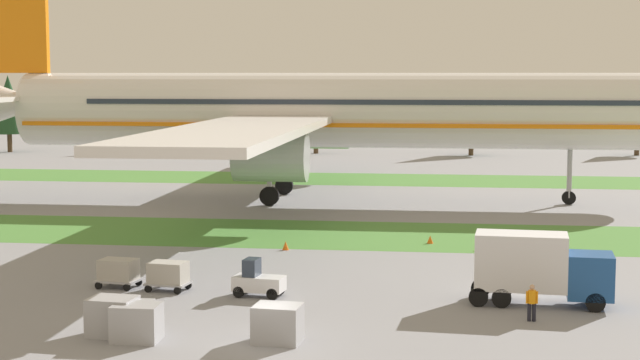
{
  "coord_description": "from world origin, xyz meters",
  "views": [
    {
      "loc": [
        7.4,
        -40.15,
        11.43
      ],
      "look_at": [
        -1.37,
        28.18,
        4.0
      ],
      "focal_mm": 54.9,
      "sensor_mm": 36.0,
      "label": 1
    }
  ],
  "objects_px": {
    "cargo_dolly_lead": "(168,274)",
    "uld_container_1": "(128,319)",
    "uld_container_3": "(278,324)",
    "taxiway_marker_1": "(430,239)",
    "airliner": "(302,110)",
    "cargo_dolly_second": "(118,271)",
    "ground_crew_marshaller": "(496,273)",
    "taxiway_marker_0": "(480,246)",
    "uld_container_0": "(113,317)",
    "taxiway_marker_2": "(286,246)",
    "baggage_tug": "(258,281)",
    "catering_truck": "(540,266)",
    "ground_crew_loader": "(532,301)",
    "uld_container_2": "(137,322)"
  },
  "relations": [
    {
      "from": "ground_crew_marshaller",
      "to": "taxiway_marker_1",
      "type": "height_order",
      "value": "ground_crew_marshaller"
    },
    {
      "from": "taxiway_marker_2",
      "to": "cargo_dolly_lead",
      "type": "bearing_deg",
      "value": -108.29
    },
    {
      "from": "ground_crew_loader",
      "to": "uld_container_2",
      "type": "bearing_deg",
      "value": 15.88
    },
    {
      "from": "cargo_dolly_second",
      "to": "uld_container_1",
      "type": "distance_m",
      "value": 10.1
    },
    {
      "from": "airliner",
      "to": "uld_container_3",
      "type": "xyz_separation_m",
      "value": [
        5.93,
        -47.38,
        -7.43
      ]
    },
    {
      "from": "uld_container_0",
      "to": "uld_container_3",
      "type": "xyz_separation_m",
      "value": [
        7.4,
        -0.17,
        -0.03
      ]
    },
    {
      "from": "airliner",
      "to": "taxiway_marker_1",
      "type": "xyz_separation_m",
      "value": [
        12.02,
        -21.66,
        -7.98
      ]
    },
    {
      "from": "baggage_tug",
      "to": "catering_truck",
      "type": "height_order",
      "value": "catering_truck"
    },
    {
      "from": "uld_container_3",
      "to": "taxiway_marker_1",
      "type": "height_order",
      "value": "uld_container_3"
    },
    {
      "from": "catering_truck",
      "to": "taxiway_marker_2",
      "type": "height_order",
      "value": "catering_truck"
    },
    {
      "from": "airliner",
      "to": "cargo_dolly_second",
      "type": "bearing_deg",
      "value": -6.91
    },
    {
      "from": "uld_container_0",
      "to": "taxiway_marker_0",
      "type": "height_order",
      "value": "uld_container_0"
    },
    {
      "from": "baggage_tug",
      "to": "cargo_dolly_lead",
      "type": "height_order",
      "value": "baggage_tug"
    },
    {
      "from": "cargo_dolly_second",
      "to": "uld_container_1",
      "type": "xyz_separation_m",
      "value": [
        3.68,
        -9.41,
        -0.16
      ]
    },
    {
      "from": "taxiway_marker_0",
      "to": "ground_crew_marshaller",
      "type": "bearing_deg",
      "value": -87.86
    },
    {
      "from": "airliner",
      "to": "catering_truck",
      "type": "relative_size",
      "value": 11.46
    },
    {
      "from": "cargo_dolly_lead",
      "to": "ground_crew_marshaller",
      "type": "xyz_separation_m",
      "value": [
        17.3,
        2.21,
        0.03
      ]
    },
    {
      "from": "cargo_dolly_second",
      "to": "uld_container_0",
      "type": "bearing_deg",
      "value": 25.61
    },
    {
      "from": "ground_crew_loader",
      "to": "taxiway_marker_1",
      "type": "bearing_deg",
      "value": -78.43
    },
    {
      "from": "catering_truck",
      "to": "ground_crew_marshaller",
      "type": "height_order",
      "value": "catering_truck"
    },
    {
      "from": "uld_container_2",
      "to": "taxiway_marker_0",
      "type": "bearing_deg",
      "value": 57.25
    },
    {
      "from": "uld_container_0",
      "to": "uld_container_2",
      "type": "distance_m",
      "value": 1.49
    },
    {
      "from": "uld_container_3",
      "to": "ground_crew_marshaller",
      "type": "bearing_deg",
      "value": 49.33
    },
    {
      "from": "taxiway_marker_0",
      "to": "taxiway_marker_1",
      "type": "xyz_separation_m",
      "value": [
        -3.26,
        2.25,
        -0.01
      ]
    },
    {
      "from": "cargo_dolly_second",
      "to": "uld_container_0",
      "type": "height_order",
      "value": "uld_container_0"
    },
    {
      "from": "baggage_tug",
      "to": "uld_container_2",
      "type": "bearing_deg",
      "value": -13.38
    },
    {
      "from": "uld_container_1",
      "to": "uld_container_0",
      "type": "bearing_deg",
      "value": -177.46
    },
    {
      "from": "baggage_tug",
      "to": "uld_container_0",
      "type": "height_order",
      "value": "baggage_tug"
    },
    {
      "from": "baggage_tug",
      "to": "uld_container_3",
      "type": "bearing_deg",
      "value": 24.7
    },
    {
      "from": "uld_container_3",
      "to": "taxiway_marker_1",
      "type": "bearing_deg",
      "value": 76.68
    },
    {
      "from": "uld_container_0",
      "to": "taxiway_marker_1",
      "type": "distance_m",
      "value": 28.9
    },
    {
      "from": "airliner",
      "to": "catering_truck",
      "type": "distance_m",
      "value": 43.22
    },
    {
      "from": "cargo_dolly_lead",
      "to": "uld_container_1",
      "type": "distance_m",
      "value": 9.04
    },
    {
      "from": "uld_container_1",
      "to": "taxiway_marker_0",
      "type": "bearing_deg",
      "value": 55.41
    },
    {
      "from": "catering_truck",
      "to": "taxiway_marker_2",
      "type": "xyz_separation_m",
      "value": [
        -15.04,
        13.54,
        -1.67
      ]
    },
    {
      "from": "ground_crew_loader",
      "to": "taxiway_marker_2",
      "type": "height_order",
      "value": "ground_crew_loader"
    },
    {
      "from": "cargo_dolly_second",
      "to": "uld_container_2",
      "type": "xyz_separation_m",
      "value": [
        4.29,
        -10.13,
        -0.12
      ]
    },
    {
      "from": "cargo_dolly_lead",
      "to": "uld_container_0",
      "type": "relative_size",
      "value": 1.2
    },
    {
      "from": "baggage_tug",
      "to": "taxiway_marker_1",
      "type": "height_order",
      "value": "baggage_tug"
    },
    {
      "from": "cargo_dolly_second",
      "to": "taxiway_marker_0",
      "type": "height_order",
      "value": "cargo_dolly_second"
    },
    {
      "from": "ground_crew_loader",
      "to": "uld_container_3",
      "type": "bearing_deg",
      "value": 22.37
    },
    {
      "from": "airliner",
      "to": "ground_crew_loader",
      "type": "height_order",
      "value": "airliner"
    },
    {
      "from": "airliner",
      "to": "baggage_tug",
      "type": "height_order",
      "value": "airliner"
    },
    {
      "from": "taxiway_marker_1",
      "to": "uld_container_3",
      "type": "bearing_deg",
      "value": -103.32
    },
    {
      "from": "uld_container_0",
      "to": "uld_container_1",
      "type": "distance_m",
      "value": 0.71
    },
    {
      "from": "airliner",
      "to": "ground_crew_loader",
      "type": "relative_size",
      "value": 46.87
    },
    {
      "from": "cargo_dolly_lead",
      "to": "taxiway_marker_2",
      "type": "xyz_separation_m",
      "value": [
        4.23,
        12.79,
        -0.63
      ]
    },
    {
      "from": "baggage_tug",
      "to": "taxiway_marker_1",
      "type": "relative_size",
      "value": 5.13
    },
    {
      "from": "taxiway_marker_0",
      "to": "catering_truck",
      "type": "bearing_deg",
      "value": -80.88
    },
    {
      "from": "ground_crew_loader",
      "to": "taxiway_marker_2",
      "type": "bearing_deg",
      "value": -51.75
    }
  ]
}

